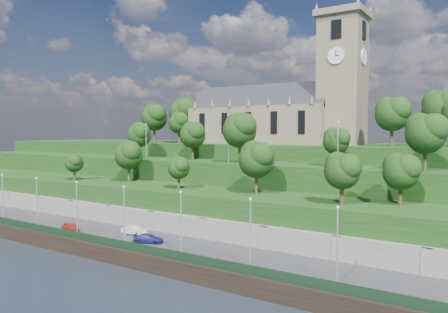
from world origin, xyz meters
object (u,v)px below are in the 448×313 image
Objects in this scene: car_middle at (134,230)px; car_right at (149,238)px; car_left at (70,227)px; church at (282,109)px.

car_right is at bearing -121.89° from car_middle.
car_middle reaches higher than car_right.
car_right is at bearing -70.42° from car_left.
car_left is at bearing 74.34° from car_right.
car_left is 0.93× the size of car_right.
church is at bearing -6.30° from car_left.
church is 45.52m from car_right.
church is 9.78× the size of car_left.
car_left is at bearing 103.48° from car_middle.
car_left reaches higher than car_middle.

